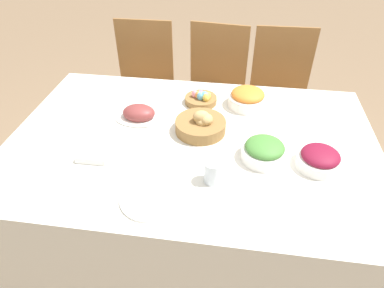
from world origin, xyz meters
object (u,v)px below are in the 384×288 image
at_px(dinner_plate, 151,198).
at_px(beet_salad_bowl, 320,159).
at_px(carrot_bowl, 248,98).
at_px(spoon, 195,203).
at_px(chair_far_left, 144,83).
at_px(fork, 115,195).
at_px(ham_platter, 139,114).
at_px(chair_far_center, 214,88).
at_px(egg_basket, 201,99).
at_px(green_salad_bowl, 264,151).
at_px(bread_basket, 201,124).
at_px(drinking_cup, 213,172).
at_px(knife, 188,202).
at_px(chair_far_right, 280,93).
at_px(butter_dish, 94,156).

bearing_deg(dinner_plate, beet_salad_bowl, 23.54).
bearing_deg(carrot_bowl, spoon, -103.65).
bearing_deg(chair_far_left, fork, -80.33).
bearing_deg(ham_platter, carrot_bowl, 20.47).
xyz_separation_m(chair_far_center, carrot_bowl, (0.22, -0.60, 0.29)).
xyz_separation_m(egg_basket, green_salad_bowl, (0.33, -0.43, 0.02)).
bearing_deg(bread_basket, chair_far_center, 90.32).
distance_m(chair_far_left, drinking_cup, 1.40).
height_order(dinner_plate, spoon, dinner_plate).
bearing_deg(knife, bread_basket, 92.96).
height_order(bread_basket, dinner_plate, bread_basket).
distance_m(carrot_bowl, drinking_cup, 0.63).
bearing_deg(ham_platter, spoon, -55.96).
height_order(carrot_bowl, spoon, carrot_bowl).
relative_size(carrot_bowl, fork, 1.22).
distance_m(beet_salad_bowl, fork, 0.87).
bearing_deg(ham_platter, beet_salad_bowl, -16.28).
bearing_deg(chair_far_right, beet_salad_bowl, -87.91).
bearing_deg(drinking_cup, carrot_bowl, 78.02).
distance_m(chair_far_center, egg_basket, 0.67).
distance_m(ham_platter, beet_salad_bowl, 0.90).
height_order(chair_far_center, chair_far_right, same).
bearing_deg(fork, bread_basket, 61.21).
xyz_separation_m(chair_far_left, chair_far_right, (1.01, -0.00, 0.00)).
xyz_separation_m(ham_platter, dinner_plate, (0.19, -0.54, -0.02)).
xyz_separation_m(chair_far_right, spoon, (-0.43, -1.35, 0.24)).
bearing_deg(chair_far_center, green_salad_bowl, -67.10).
bearing_deg(beet_salad_bowl, carrot_bowl, 124.43).
xyz_separation_m(ham_platter, butter_dish, (-0.11, -0.35, -0.01)).
xyz_separation_m(carrot_bowl, drinking_cup, (-0.13, -0.61, 0.00)).
xyz_separation_m(egg_basket, knife, (0.04, -0.74, -0.03)).
relative_size(knife, drinking_cup, 1.73).
xyz_separation_m(chair_far_left, butter_dish, (0.10, -1.15, 0.25)).
bearing_deg(knife, ham_platter, 123.85).
bearing_deg(carrot_bowl, ham_platter, -159.53).
bearing_deg(chair_far_center, chair_far_left, -173.44).
bearing_deg(green_salad_bowl, chair_far_right, 80.79).
distance_m(bread_basket, dinner_plate, 0.49).
xyz_separation_m(green_salad_bowl, knife, (-0.29, -0.31, -0.04)).
xyz_separation_m(bread_basket, dinner_plate, (-0.14, -0.47, -0.04)).
height_order(ham_platter, spoon, ham_platter).
bearing_deg(chair_far_left, knife, -69.06).
bearing_deg(spoon, chair_far_left, 111.09).
relative_size(beet_salad_bowl, green_salad_bowl, 0.95).
height_order(dinner_plate, butter_dish, butter_dish).
relative_size(chair_far_left, spoon, 5.44).
distance_m(chair_far_center, dinner_plate, 1.38).
distance_m(chair_far_center, butter_dish, 1.26).
height_order(chair_far_right, ham_platter, chair_far_right).
height_order(egg_basket, butter_dish, egg_basket).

